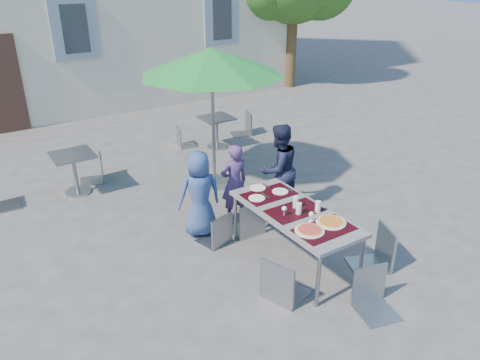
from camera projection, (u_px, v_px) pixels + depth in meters
ground at (254, 263)px, 6.15m from camera, size 90.00×90.00×0.00m
dining_table at (295, 214)px, 5.91m from camera, size 0.80×1.85×0.76m
pizza_near_left at (310, 230)px, 5.42m from camera, size 0.35×0.35×0.03m
pizza_near_right at (331, 222)px, 5.59m from camera, size 0.36×0.36×0.03m
glassware at (303, 207)px, 5.81m from camera, size 0.48×0.44×0.15m
place_settings at (265, 192)px, 6.34m from camera, size 0.64×0.48×0.01m
child_0 at (199, 194)px, 6.59m from camera, size 0.67×0.50×1.26m
child_1 at (234, 183)px, 6.99m from camera, size 0.46×0.32×1.21m
child_2 at (278, 169)px, 7.18m from camera, size 0.73×0.46×1.43m
chair_0 at (217, 212)px, 6.37m from camera, size 0.47×0.47×0.87m
chair_1 at (249, 198)px, 6.58m from camera, size 0.44×0.44×0.98m
chair_2 at (273, 189)px, 7.05m from camera, size 0.41×0.42×0.85m
chair_3 at (283, 255)px, 5.24m from camera, size 0.58×0.58×1.02m
chair_4 at (381, 224)px, 5.85m from camera, size 0.60×0.60×1.04m
chair_5 at (377, 267)px, 5.12m from camera, size 0.51×0.52×0.95m
patio_umbrella at (212, 63)px, 7.43m from camera, size 2.38×2.38×2.39m
cafe_table_0 at (74, 167)px, 7.85m from camera, size 0.67×0.67×0.71m
bg_chair_r_0 at (94, 152)px, 8.27m from camera, size 0.51×0.50×0.93m
cafe_table_1 at (217, 128)px, 9.85m from camera, size 0.63×0.63×0.68m
bg_chair_l_1 at (182, 125)px, 9.88m from camera, size 0.45×0.44×0.84m
bg_chair_r_1 at (245, 111)px, 10.59m from camera, size 0.53×0.52×0.95m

